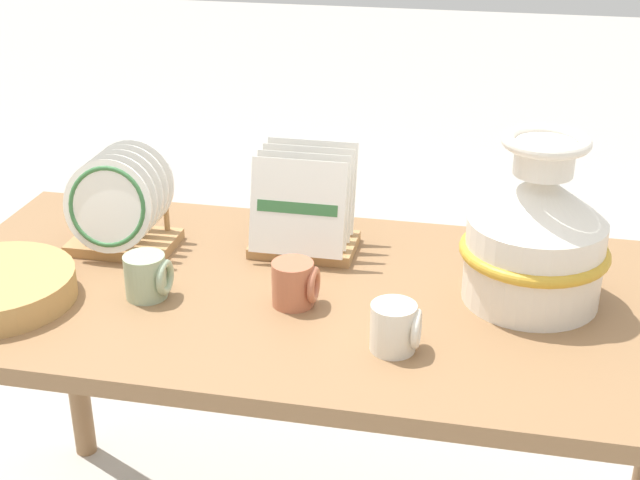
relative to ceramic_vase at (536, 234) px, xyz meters
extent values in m
cube|color=olive|center=(-0.39, -0.05, -0.15)|extent=(1.55, 0.74, 0.03)
cylinder|color=olive|center=(-1.12, 0.27, -0.52)|extent=(0.06, 0.06, 0.71)
cylinder|color=white|center=(0.00, 0.00, -0.05)|extent=(0.25, 0.25, 0.16)
cone|color=white|center=(0.00, 0.00, 0.07)|extent=(0.25, 0.25, 0.09)
cylinder|color=white|center=(0.00, 0.00, 0.15)|extent=(0.11, 0.11, 0.06)
torus|color=white|center=(0.00, 0.00, 0.18)|extent=(0.16, 0.16, 0.02)
torus|color=gold|center=(0.00, 0.00, -0.03)|extent=(0.28, 0.28, 0.02)
cube|color=tan|center=(-0.84, 0.06, -0.12)|extent=(0.22, 0.14, 0.02)
cylinder|color=tan|center=(-0.92, 0.12, -0.08)|extent=(0.01, 0.01, 0.06)
cylinder|color=tan|center=(-0.77, 0.12, -0.08)|extent=(0.01, 0.01, 0.06)
cylinder|color=white|center=(-0.84, 0.00, -0.02)|extent=(0.19, 0.06, 0.19)
torus|color=#38703D|center=(-0.84, -0.01, -0.02)|extent=(0.17, 0.05, 0.16)
cylinder|color=white|center=(-0.84, 0.03, -0.02)|extent=(0.19, 0.06, 0.19)
cylinder|color=white|center=(-0.84, 0.06, -0.02)|extent=(0.19, 0.06, 0.19)
cylinder|color=white|center=(-0.84, 0.09, -0.02)|extent=(0.19, 0.06, 0.19)
cylinder|color=white|center=(-0.84, 0.12, -0.02)|extent=(0.19, 0.06, 0.19)
cube|color=tan|center=(-0.47, 0.13, -0.12)|extent=(0.22, 0.14, 0.02)
cylinder|color=tan|center=(-0.54, 0.18, -0.08)|extent=(0.01, 0.01, 0.06)
cylinder|color=tan|center=(-0.39, 0.18, -0.08)|extent=(0.01, 0.01, 0.06)
cube|color=white|center=(-0.47, 0.06, -0.01)|extent=(0.19, 0.06, 0.19)
cube|color=white|center=(-0.47, 0.11, -0.01)|extent=(0.19, 0.06, 0.19)
cube|color=white|center=(-0.47, 0.15, -0.01)|extent=(0.19, 0.06, 0.19)
cube|color=white|center=(-0.47, 0.19, -0.01)|extent=(0.19, 0.06, 0.19)
cube|color=#38703D|center=(-0.47, 0.06, -0.01)|extent=(0.17, 0.01, 0.02)
cylinder|color=silver|center=(-0.23, -0.23, -0.09)|extent=(0.08, 0.08, 0.09)
torus|color=silver|center=(-0.19, -0.23, -0.09)|extent=(0.01, 0.07, 0.07)
cylinder|color=#9EB28E|center=(-0.71, -0.14, -0.09)|extent=(0.08, 0.08, 0.09)
torus|color=#9EB28E|center=(-0.67, -0.14, -0.09)|extent=(0.01, 0.07, 0.07)
cylinder|color=#B76647|center=(-0.43, -0.11, -0.09)|extent=(0.08, 0.08, 0.09)
torus|color=#B76647|center=(-0.39, -0.11, -0.09)|extent=(0.01, 0.07, 0.07)
camera|label=1|loc=(-0.08, -1.54, 0.68)|focal=50.00mm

